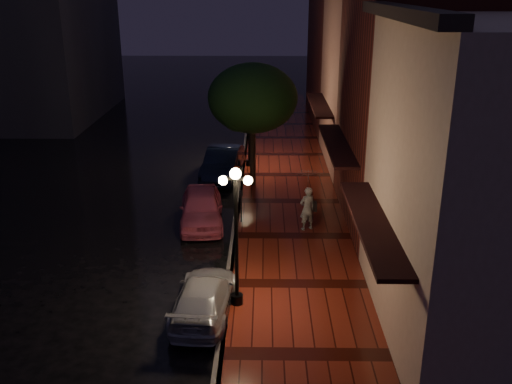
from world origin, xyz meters
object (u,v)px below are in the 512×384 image
(streetlamp_far, at_px, (249,121))
(parking_meter, at_px, (241,203))
(street_tree, at_px, (253,100))
(woman_with_umbrella, at_px, (308,191))
(pink_car, at_px, (201,207))
(navy_car, at_px, (223,163))
(silver_car, at_px, (204,297))
(streetlamp_near, at_px, (236,229))

(streetlamp_far, height_order, parking_meter, streetlamp_far)
(street_tree, bearing_deg, woman_with_umbrella, -67.44)
(pink_car, height_order, parking_meter, parking_meter)
(streetlamp_far, xyz_separation_m, woman_with_umbrella, (2.49, -8.39, -0.82))
(street_tree, relative_size, pink_car, 1.37)
(navy_car, bearing_deg, streetlamp_far, 55.96)
(parking_meter, bearing_deg, street_tree, 100.24)
(street_tree, height_order, woman_with_umbrella, street_tree)
(silver_car, relative_size, woman_with_umbrella, 1.63)
(streetlamp_far, distance_m, pink_car, 7.97)
(silver_car, relative_size, parking_meter, 2.96)
(pink_car, distance_m, silver_car, 6.86)
(streetlamp_far, height_order, woman_with_umbrella, streetlamp_far)
(silver_car, bearing_deg, streetlamp_near, -155.06)
(woman_with_umbrella, bearing_deg, silver_car, 36.31)
(pink_car, bearing_deg, navy_car, 80.10)
(streetlamp_near, height_order, street_tree, street_tree)
(streetlamp_near, xyz_separation_m, parking_meter, (-0.12, 6.32, -1.63))
(street_tree, xyz_separation_m, woman_with_umbrella, (2.23, -5.38, -2.47))
(navy_car, xyz_separation_m, parking_meter, (1.18, -6.13, 0.22))
(navy_car, distance_m, silver_car, 12.82)
(navy_car, height_order, parking_meter, navy_car)
(streetlamp_near, bearing_deg, street_tree, 88.65)
(woman_with_umbrella, distance_m, parking_meter, 2.83)
(streetlamp_near, xyz_separation_m, street_tree, (0.26, 10.99, 1.64))
(streetlamp_near, bearing_deg, navy_car, 95.97)
(street_tree, height_order, pink_car, street_tree)
(navy_car, distance_m, woman_with_umbrella, 7.89)
(streetlamp_far, bearing_deg, parking_meter, -90.92)
(streetlamp_far, relative_size, silver_car, 1.07)
(parking_meter, bearing_deg, streetlamp_near, -73.95)
(streetlamp_near, distance_m, silver_car, 2.26)
(streetlamp_near, bearing_deg, streetlamp_far, 90.00)
(streetlamp_near, distance_m, woman_with_umbrella, 6.20)
(woman_with_umbrella, bearing_deg, pink_car, -34.90)
(navy_car, xyz_separation_m, woman_with_umbrella, (3.80, -6.84, 1.02))
(street_tree, distance_m, woman_with_umbrella, 6.33)
(streetlamp_far, relative_size, pink_car, 1.02)
(pink_car, bearing_deg, silver_car, -88.92)
(streetlamp_near, relative_size, pink_car, 1.02)
(navy_car, bearing_deg, woman_with_umbrella, -54.92)
(streetlamp_near, height_order, navy_car, streetlamp_near)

